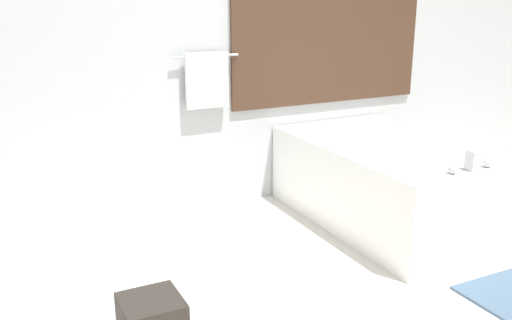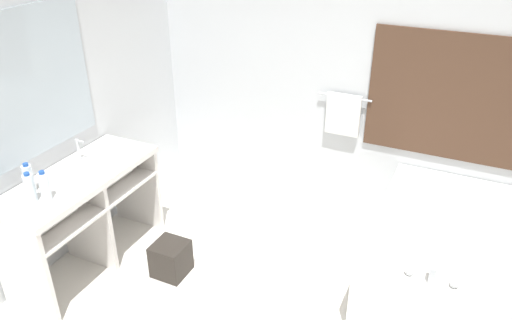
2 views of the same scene
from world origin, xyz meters
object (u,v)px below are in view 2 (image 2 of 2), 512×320
object	(u,v)px
water_bottle_2	(45,186)
waste_bin	(171,259)
water_bottle_3	(30,188)
bathtub	(439,250)
water_bottle_1	(29,178)

from	to	relation	value
water_bottle_2	waste_bin	xyz separation A→B (m)	(0.62, 0.53, -0.82)
water_bottle_2	water_bottle_3	xyz separation A→B (m)	(-0.08, -0.06, 0.00)
bathtub	waste_bin	distance (m)	2.14
water_bottle_2	water_bottle_3	world-z (taller)	same
water_bottle_3	water_bottle_2	bearing A→B (deg)	38.82
water_bottle_1	water_bottle_2	xyz separation A→B (m)	(0.19, -0.03, -0.00)
water_bottle_2	bathtub	bearing A→B (deg)	27.33
water_bottle_3	water_bottle_1	bearing A→B (deg)	140.07
water_bottle_3	waste_bin	distance (m)	1.23
water_bottle_1	waste_bin	distance (m)	1.26
bathtub	water_bottle_1	distance (m)	3.15
water_bottle_1	bathtub	bearing A→B (deg)	25.18
bathtub	water_bottle_2	size ratio (longest dim) A/B	7.11
water_bottle_3	waste_bin	size ratio (longest dim) A/B	0.80
bathtub	water_bottle_2	xyz separation A→B (m)	(-2.60, -1.34, 0.65)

